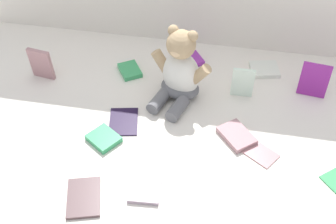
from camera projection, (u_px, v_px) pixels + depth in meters
ground_plane at (172, 113)px, 1.54m from camera, size 3.20×3.20×0.00m
teddy_bear at (180, 73)px, 1.53m from camera, size 0.23×0.23×0.28m
book_case_0 at (237, 136)px, 1.44m from camera, size 0.14×0.15×0.02m
book_case_1 at (145, 190)px, 1.29m from camera, size 0.10×0.10×0.01m
book_case_2 at (84, 198)px, 1.27m from camera, size 0.13×0.16×0.01m
book_case_3 at (104, 139)px, 1.44m from camera, size 0.12×0.12×0.02m
book_case_4 at (264, 69)px, 1.70m from camera, size 0.12×0.11×0.02m
book_case_6 at (130, 70)px, 1.69m from camera, size 0.11×0.12×0.02m
book_case_7 at (259, 152)px, 1.40m from camera, size 0.14×0.13×0.01m
book_case_8 at (124, 121)px, 1.50m from camera, size 0.12×0.15×0.01m
book_case_9 at (41, 64)px, 1.63m from camera, size 0.09×0.04×0.13m
book_case_10 at (243, 83)px, 1.56m from camera, size 0.08×0.02×0.12m
book_case_11 at (188, 59)px, 1.74m from camera, size 0.14×0.14×0.02m
book_case_12 at (314, 80)px, 1.56m from camera, size 0.10×0.04×0.13m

